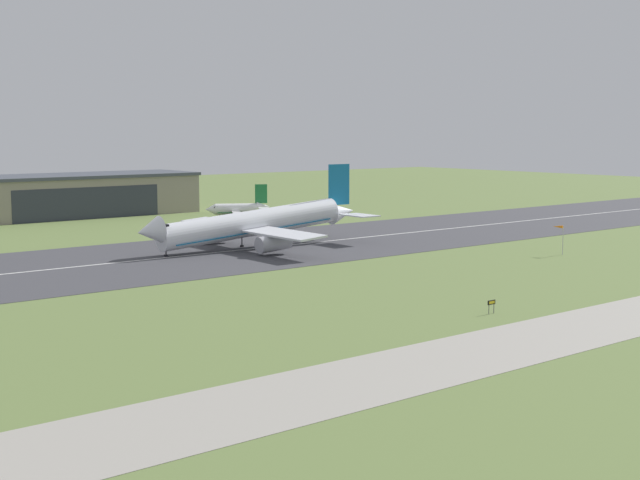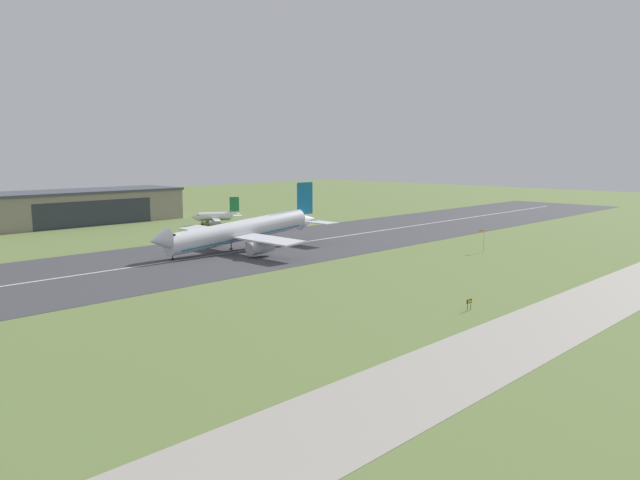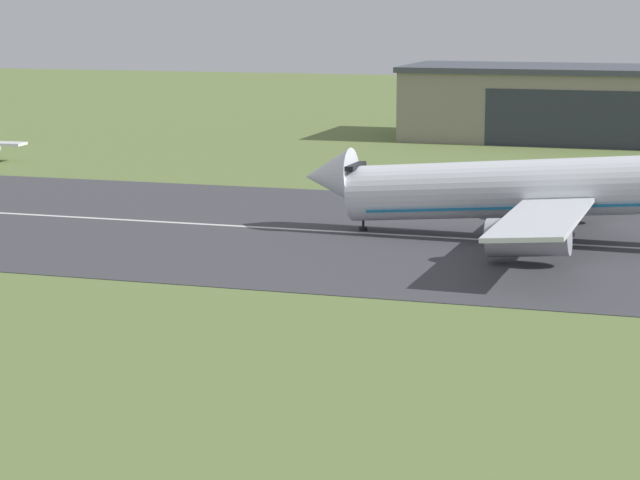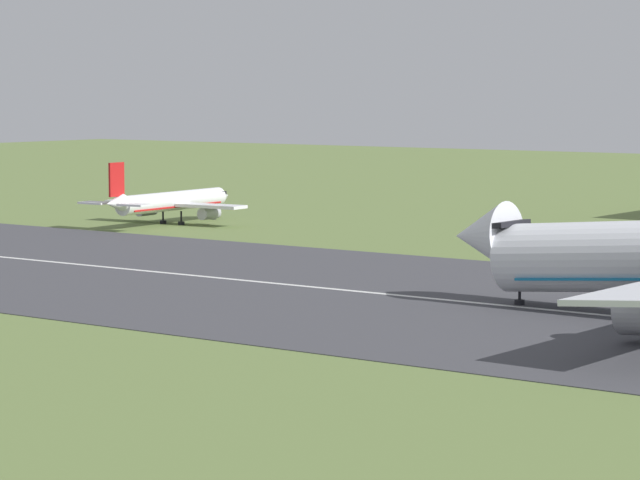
% 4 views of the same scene
% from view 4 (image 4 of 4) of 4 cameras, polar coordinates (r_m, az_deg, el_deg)
% --- Properties ---
extents(airplane_parked_west, '(21.16, 25.38, 8.44)m').
position_cam_4_polar(airplane_parked_west, '(195.75, -5.63, 1.44)').
color(airplane_parked_west, white).
rests_on(airplane_parked_west, ground_plane).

